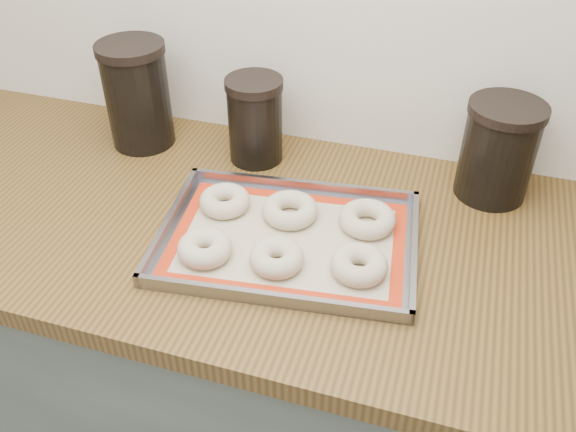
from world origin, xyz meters
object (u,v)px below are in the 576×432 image
(bagel_back_left, at_px, (225,201))
(canister_left, at_px, (137,95))
(bagel_front_right, at_px, (359,265))
(bagel_back_right, at_px, (367,219))
(canister_mid, at_px, (255,120))
(bagel_front_left, at_px, (205,248))
(bagel_front_mid, at_px, (277,258))
(bagel_back_mid, at_px, (290,210))
(baking_tray, at_px, (288,239))
(canister_right, at_px, (498,151))

(bagel_back_left, relative_size, canister_left, 0.42)
(bagel_front_right, xyz_separation_m, bagel_back_left, (-0.29, 0.10, -0.00))
(bagel_back_right, bearing_deg, canister_mid, 148.49)
(bagel_back_left, bearing_deg, canister_left, 145.65)
(bagel_front_left, relative_size, canister_left, 0.42)
(bagel_front_mid, bearing_deg, bagel_back_right, 50.41)
(bagel_front_mid, height_order, bagel_back_mid, bagel_front_mid)
(bagel_front_left, relative_size, bagel_back_mid, 0.91)
(bagel_front_left, relative_size, bagel_back_right, 0.91)
(bagel_front_left, bearing_deg, bagel_back_left, 97.93)
(bagel_front_left, bearing_deg, baking_tray, 34.24)
(bagel_front_left, relative_size, canister_mid, 0.52)
(bagel_front_right, relative_size, canister_mid, 0.53)
(canister_left, bearing_deg, bagel_back_right, -16.38)
(bagel_back_right, height_order, canister_right, canister_right)
(bagel_back_mid, bearing_deg, canister_left, 156.23)
(bagel_front_left, height_order, bagel_front_right, same)
(bagel_back_left, height_order, canister_right, canister_right)
(baking_tray, distance_m, bagel_front_mid, 0.07)
(baking_tray, height_order, bagel_front_right, bagel_front_right)
(bagel_back_left, xyz_separation_m, bagel_back_mid, (0.13, 0.01, 0.00))
(bagel_back_left, distance_m, canister_right, 0.54)
(baking_tray, distance_m, bagel_back_right, 0.15)
(canister_right, bearing_deg, bagel_front_mid, -134.89)
(bagel_front_right, height_order, bagel_back_left, bagel_front_right)
(baking_tray, height_order, bagel_back_right, bagel_back_right)
(bagel_back_mid, bearing_deg, baking_tray, -75.75)
(bagel_front_left, relative_size, bagel_back_left, 0.99)
(bagel_front_mid, relative_size, bagel_back_right, 0.89)
(bagel_front_mid, height_order, canister_right, canister_right)
(canister_right, bearing_deg, canister_left, -178.00)
(bagel_front_left, xyz_separation_m, canister_mid, (-0.03, 0.34, 0.07))
(bagel_front_right, distance_m, canister_left, 0.64)
(bagel_front_right, xyz_separation_m, canister_right, (0.20, 0.32, 0.08))
(baking_tray, distance_m, bagel_front_right, 0.15)
(baking_tray, height_order, bagel_back_left, bagel_back_left)
(baking_tray, xyz_separation_m, bagel_front_mid, (0.00, -0.07, 0.02))
(bagel_front_left, distance_m, canister_right, 0.59)
(bagel_back_right, bearing_deg, bagel_front_right, -84.58)
(canister_right, bearing_deg, bagel_front_right, -122.34)
(canister_right, bearing_deg, bagel_back_right, -138.61)
(bagel_front_left, bearing_deg, bagel_back_right, 33.31)
(canister_mid, relative_size, canister_right, 0.94)
(bagel_back_mid, height_order, canister_mid, canister_mid)
(bagel_back_left, bearing_deg, bagel_front_left, -82.07)
(bagel_back_left, height_order, canister_mid, canister_mid)
(canister_right, bearing_deg, canister_mid, -178.19)
(bagel_back_left, bearing_deg, canister_mid, 91.85)
(bagel_back_left, bearing_deg, bagel_front_mid, -40.85)
(bagel_front_mid, distance_m, canister_right, 0.49)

